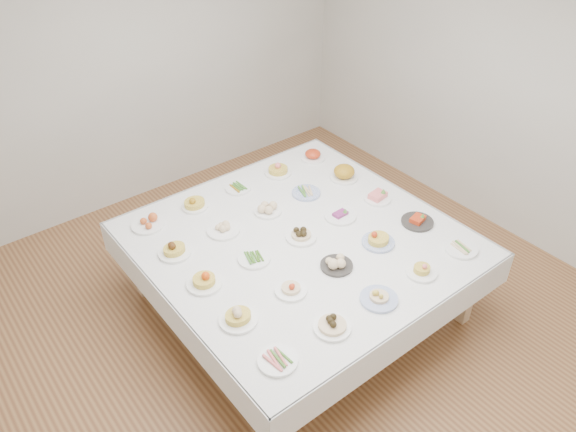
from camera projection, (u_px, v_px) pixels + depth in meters
room_envelope at (290, 122)px, 3.69m from camera, size 5.02×5.02×2.81m
display_table at (300, 244)px, 4.47m from camera, size 2.34×2.34×0.75m
dish_0 at (278, 359)px, 3.43m from camera, size 0.25×0.25×0.06m
dish_1 at (333, 321)px, 3.63m from camera, size 0.25×0.25×0.14m
dish_2 at (379, 295)px, 3.85m from camera, size 0.26×0.26×0.12m
dish_3 at (422, 268)px, 4.07m from camera, size 0.23×0.23×0.12m
dish_4 at (461, 248)px, 4.30m from camera, size 0.25×0.25×0.06m
dish_5 at (238, 313)px, 3.68m from camera, size 0.26×0.26×0.16m
dish_6 at (291, 287)px, 3.92m from camera, size 0.23×0.23×0.11m
dish_7 at (337, 262)px, 4.13m from camera, size 0.24×0.24×0.11m
dish_8 at (379, 236)px, 4.34m from camera, size 0.25×0.25×0.15m
dish_9 at (418, 220)px, 4.57m from camera, size 0.26×0.26×0.10m
dish_10 at (204, 277)px, 3.96m from camera, size 0.26×0.25×0.16m
dish_11 at (254, 258)px, 4.21m from camera, size 0.24×0.24×0.05m
dish_12 at (301, 232)px, 4.39m from camera, size 0.26×0.26×0.14m
dish_13 at (340, 213)px, 4.64m from camera, size 0.26×0.26×0.10m
dish_14 at (378, 195)px, 4.84m from camera, size 0.23×0.23×0.11m
dish_15 at (174, 247)px, 4.24m from camera, size 0.25×0.25×0.14m
dish_16 at (223, 227)px, 4.48m from camera, size 0.26×0.26×0.11m
dish_17 at (268, 208)px, 4.69m from camera, size 0.23×0.23×0.10m
dish_18 at (306, 192)px, 4.92m from camera, size 0.25×0.25×0.05m
dish_19 at (344, 172)px, 5.10m from camera, size 0.26×0.26×0.15m
dish_20 at (147, 221)px, 4.53m from camera, size 0.26×0.26×0.12m
dish_21 at (194, 202)px, 4.74m from camera, size 0.22×0.22×0.13m
dish_22 at (238, 188)px, 4.98m from camera, size 0.22×0.22×0.05m
dish_23 at (278, 167)px, 5.16m from camera, size 0.24×0.24×0.15m
dish_24 at (313, 154)px, 5.39m from camera, size 0.23×0.23×0.12m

